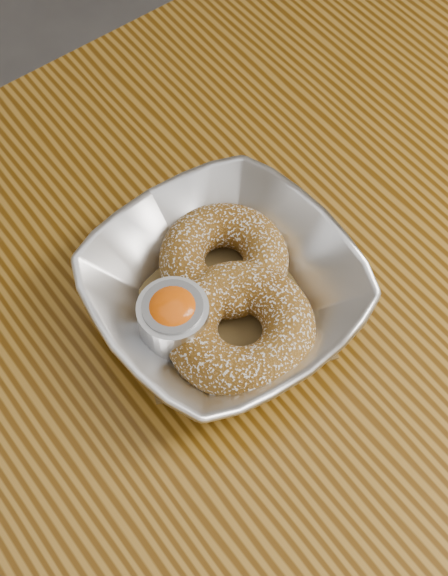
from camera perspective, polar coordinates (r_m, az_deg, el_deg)
ground_plane at (r=1.35m, az=3.36°, el=-18.40°), size 4.00×4.00×0.00m
table at (r=0.73m, az=5.96°, el=-7.55°), size 1.20×0.80×0.75m
serving_bowl at (r=0.63m, az=0.00°, el=-0.21°), size 0.21×0.21×0.05m
parchment at (r=0.65m, az=0.00°, el=-0.95°), size 0.19×0.19×0.00m
donut_back at (r=0.64m, az=-0.01°, el=2.02°), size 0.13×0.13×0.04m
donut_front at (r=0.61m, az=1.15°, el=-2.93°), size 0.14×0.14×0.04m
ramekin at (r=0.61m, az=-3.58°, el=-2.30°), size 0.05×0.05×0.06m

